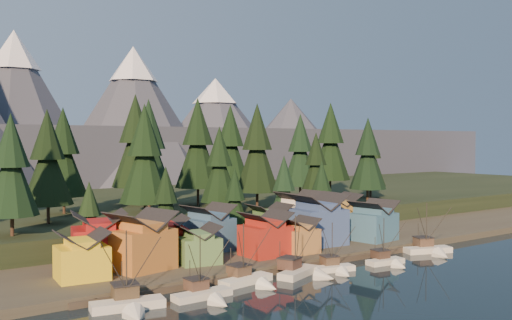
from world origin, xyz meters
TOP-DOWN VIEW (x-y plane):
  - ground at (0.00, 0.00)m, footprint 500.00×500.00m
  - shore_strip at (0.00, 40.00)m, footprint 400.00×50.00m
  - hillside at (0.00, 90.00)m, footprint 420.00×100.00m
  - dock at (0.00, 16.50)m, footprint 80.00×4.00m
  - mountain_ridge at (-4.20, 213.59)m, footprint 560.00×190.00m
  - boat_0 at (-33.22, 9.29)m, footprint 11.08×11.68m
  - boat_1 at (-21.53, 7.94)m, footprint 9.73×10.57m
  - boat_2 at (-10.92, 11.32)m, footprint 10.40×11.07m
  - boat_3 at (-0.13, 10.40)m, footprint 10.33×10.88m
  - boat_4 at (6.83, 9.59)m, footprint 8.49×8.96m
  - boat_5 at (19.27, 8.06)m, footprint 8.20×8.75m
  - boat_6 at (34.99, 10.16)m, footprint 10.84×11.31m
  - house_front_0 at (-34.44, 25.44)m, footprint 8.58×8.20m
  - house_front_1 at (-23.73, 26.49)m, footprint 11.50×11.20m
  - house_front_2 at (-13.08, 24.96)m, footprint 8.36×8.41m
  - house_front_3 at (1.01, 23.25)m, footprint 8.41×8.02m
  - house_front_4 at (8.05, 21.95)m, footprint 6.92×7.45m
  - house_front_5 at (17.30, 26.17)m, footprint 11.18×10.31m
  - house_front_6 at (31.08, 22.84)m, footprint 9.97×9.56m
  - house_back_0 at (-29.07, 32.20)m, footprint 10.98×10.72m
  - house_back_1 at (-15.71, 31.90)m, footprint 8.74×8.81m
  - house_back_2 at (-5.53, 33.90)m, footprint 9.96×9.35m
  - house_back_3 at (9.91, 33.79)m, footprint 9.11×8.29m
  - house_back_4 at (20.13, 34.74)m, footprint 10.36×10.00m
  - house_back_5 at (30.43, 33.56)m, footprint 10.50×10.58m
  - tree_hill_2 at (-40.00, 48.00)m, footprint 9.95×9.95m
  - tree_hill_3 at (-30.00, 60.00)m, footprint 10.66×10.66m
  - tree_hill_4 at (-22.00, 75.00)m, footprint 11.23×11.23m
  - tree_hill_5 at (-12.00, 50.00)m, footprint 11.19×11.19m
  - tree_hill_6 at (-4.00, 65.00)m, footprint 12.15×12.15m
  - tree_hill_7 at (6.00, 48.00)m, footprint 9.17×9.17m
  - tree_hill_8 at (14.00, 72.00)m, footprint 12.80×12.80m
  - tree_hill_9 at (22.00, 55.00)m, footprint 11.90×11.90m
  - tree_hill_10 at (30.00, 80.00)m, footprint 12.39×12.39m
  - tree_hill_11 at (38.00, 50.00)m, footprint 8.68×8.68m
  - tree_hill_12 at (46.00, 66.00)m, footprint 11.17×11.17m
  - tree_hill_13 at (56.00, 48.00)m, footprint 10.55×10.55m
  - tree_hill_14 at (64.00, 72.00)m, footprint 13.06×13.06m
  - tree_hill_15 at (0.00, 82.00)m, footprint 13.25×13.25m
  - tree_hill_17 at (68.00, 58.00)m, footprint 9.48×9.48m
  - tree_shore_0 at (-28.00, 40.00)m, footprint 6.36×6.36m
  - tree_shore_1 at (-12.00, 40.00)m, footprint 7.41×7.41m
  - tree_shore_2 at (5.00, 40.00)m, footprint 7.05×7.05m
  - tree_shore_3 at (19.00, 40.00)m, footprint 8.14×8.14m
  - tree_shore_4 at (31.00, 40.00)m, footprint 7.49×7.49m

SIDE VIEW (x-z plane):
  - ground at x=0.00m, z-range 0.00..0.00m
  - dock at x=0.00m, z-range 0.00..1.00m
  - shore_strip at x=0.00m, z-range 0.00..1.50m
  - boat_4 at x=6.83m, z-range -3.03..6.91m
  - boat_5 at x=19.27m, z-range -3.01..6.91m
  - boat_1 at x=-21.53m, z-range -3.35..7.27m
  - boat_2 at x=-10.92m, z-range -3.53..7.70m
  - boat_6 at x=34.99m, z-range -3.69..8.13m
  - boat_3 at x=-0.13m, z-range -3.65..8.29m
  - boat_0 at x=-33.22m, z-range -3.85..8.57m
  - hillside at x=0.00m, z-range 0.00..6.00m
  - house_front_4 at x=8.05m, z-range 1.68..8.66m
  - house_front_2 at x=-13.08m, z-range 1.68..8.69m
  - house_front_0 at x=-34.44m, z-range 1.70..9.58m
  - house_back_1 at x=-15.71m, z-range 1.70..9.72m
  - house_back_3 at x=9.91m, z-range 1.72..10.24m
  - house_front_3 at x=1.01m, z-range 1.72..10.26m
  - house_front_6 at x=31.08m, z-range 1.73..10.64m
  - house_back_2 at x=-5.53m, z-range 1.74..11.14m
  - house_back_5 at x=30.43m, z-range 1.74..11.48m
  - house_back_0 at x=-29.07m, z-range 1.75..11.64m
  - house_front_1 at x=-23.73m, z-range 1.76..11.85m
  - house_back_4 at x=20.13m, z-range 1.77..12.39m
  - house_front_5 at x=17.30m, z-range 1.78..12.74m
  - tree_shore_0 at x=-28.00m, z-range 2.18..16.99m
  - tree_shore_2 at x=5.00m, z-range 2.26..18.69m
  - tree_shore_1 at x=-12.00m, z-range 2.30..19.56m
  - tree_shore_4 at x=31.00m, z-range 2.31..19.75m
  - tree_shore_3 at x=19.00m, z-range 2.38..21.34m
  - tree_hill_11 at x=38.00m, z-range 6.94..27.17m
  - tree_hill_7 at x=6.00m, z-range 6.99..28.36m
  - tree_hill_17 at x=68.00m, z-range 7.03..29.11m
  - tree_hill_2 at x=-40.00m, z-range 7.08..30.25m
  - tree_hill_13 at x=56.00m, z-range 7.15..31.73m
  - tree_hill_3 at x=-30.00m, z-range 7.16..31.98m
  - tree_hill_12 at x=46.00m, z-range 7.21..33.24m
  - tree_hill_5 at x=-12.00m, z-range 7.22..33.27m
  - tree_hill_4 at x=-22.00m, z-range 7.22..33.37m
  - tree_hill_9 at x=22.00m, z-range 7.29..35.01m
  - tree_hill_6 at x=-4.00m, z-range 7.32..35.62m
  - tree_hill_10 at x=30.00m, z-range 7.35..36.22m
  - tree_hill_8 at x=14.00m, z-range 7.39..37.22m
  - tree_hill_14 at x=64.00m, z-range 7.42..37.84m
  - tree_hill_15 at x=0.00m, z-range 7.44..38.31m
  - mountain_ridge at x=-4.20m, z-range -18.94..71.06m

